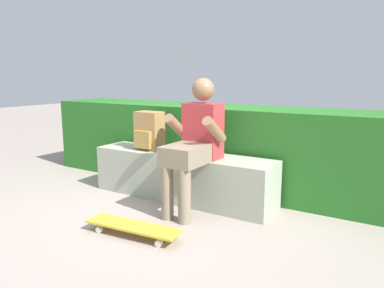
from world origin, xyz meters
TOP-DOWN VIEW (x-y plane):
  - ground_plane at (0.00, 0.00)m, footprint 24.00×24.00m
  - bench_main at (0.00, 0.31)m, footprint 1.95×0.44m
  - person_skater at (0.29, 0.10)m, footprint 0.49×0.62m
  - skateboard_near_person at (0.18, -0.65)m, footprint 0.82×0.27m
  - backpack_on_bench at (-0.40, 0.30)m, footprint 0.28×0.23m
  - hedge_row at (0.29, 0.95)m, footprint 4.86×0.74m

SIDE VIEW (x-z plane):
  - ground_plane at x=0.00m, z-range 0.00..0.00m
  - skateboard_near_person at x=0.18m, z-range 0.03..0.12m
  - bench_main at x=0.00m, z-range 0.00..0.47m
  - hedge_row at x=0.29m, z-range 0.00..0.91m
  - backpack_on_bench at x=-0.40m, z-range 0.47..0.87m
  - person_skater at x=0.29m, z-range 0.06..1.28m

